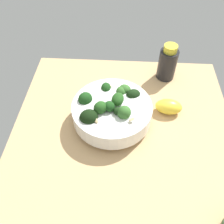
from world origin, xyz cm
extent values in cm
cube|color=tan|center=(0.00, 0.00, -1.64)|extent=(64.26, 64.26, 3.29)
cylinder|color=white|center=(-3.13, -3.42, 0.85)|extent=(12.45, 12.45, 1.69)
cylinder|color=white|center=(-3.13, -3.42, 4.23)|extent=(22.64, 22.64, 5.07)
cylinder|color=silver|center=(-3.13, -3.42, 6.37)|extent=(18.54, 18.54, 0.80)
cylinder|color=#2F662B|center=(-1.63, -4.05, 6.46)|extent=(1.65, 1.63, 1.26)
ellipsoid|color=#194216|center=(-1.63, -4.05, 7.99)|extent=(3.93, 4.63, 4.25)
cylinder|color=#3C7A32|center=(-9.78, -0.49, 4.96)|extent=(1.85, 1.72, 1.58)
ellipsoid|color=#386B2B|center=(-9.78, -0.49, 6.67)|extent=(5.15, 4.94, 3.90)
cylinder|color=#4A8F3C|center=(-0.54, -1.66, 6.23)|extent=(1.37, 1.40, 1.09)
ellipsoid|color=black|center=(-0.54, -1.66, 7.47)|extent=(3.47, 3.49, 3.35)
cylinder|color=#2F662B|center=(-4.56, -1.91, 6.34)|extent=(2.07, 1.92, 1.43)
ellipsoid|color=#23511C|center=(-4.56, -1.91, 7.95)|extent=(4.82, 4.40, 4.18)
cylinder|color=#3C7A32|center=(-4.92, -11.12, 4.92)|extent=(2.03, 2.24, 1.80)
ellipsoid|color=#194216|center=(-4.92, -11.12, 6.96)|extent=(5.65, 6.70, 5.94)
cylinder|color=#2F662B|center=(-8.93, -0.99, 5.03)|extent=(1.47, 1.61, 1.68)
ellipsoid|color=#386B2B|center=(-8.93, -0.99, 6.66)|extent=(4.56, 4.61, 4.36)
cylinder|color=#4A8F3C|center=(-7.91, 2.47, 4.91)|extent=(1.94, 1.99, 1.37)
ellipsoid|color=black|center=(-7.91, 2.47, 6.53)|extent=(4.74, 5.35, 3.83)
cylinder|color=#4A8F3C|center=(1.63, -9.32, 5.02)|extent=(2.21, 2.37, 1.74)
ellipsoid|color=black|center=(1.63, -9.32, 6.99)|extent=(5.10, 6.08, 5.23)
cylinder|color=#589D47|center=(-10.26, -5.63, 4.92)|extent=(1.77, 1.77, 1.39)
ellipsoid|color=#194216|center=(-10.26, -5.63, 6.49)|extent=(3.83, 3.23, 3.54)
cylinder|color=#3C7A32|center=(-1.10, -6.43, 6.21)|extent=(1.99, 1.75, 1.59)
ellipsoid|color=#23511C|center=(-1.10, -6.43, 7.95)|extent=(5.27, 6.15, 5.40)
cylinder|color=#2F662B|center=(-0.04, -0.06, 5.71)|extent=(2.20, 2.37, 1.95)
ellipsoid|color=#386B2B|center=(-0.04, -0.06, 7.63)|extent=(5.97, 6.17, 5.38)
ellipsoid|color=#DBBC84|center=(-10.84, -3.67, 6.76)|extent=(1.16, 1.82, 1.07)
ellipsoid|color=#DBBC84|center=(-3.06, -4.89, 7.00)|extent=(1.57, 2.05, 1.00)
ellipsoid|color=#DBBC84|center=(2.80, -7.28, 7.33)|extent=(1.97, 1.78, 1.20)
ellipsoid|color=#DBBC84|center=(0.56, -3.13, 6.40)|extent=(1.65, 2.06, 1.13)
ellipsoid|color=#DBBC84|center=(2.23, 2.08, 7.66)|extent=(1.44, 1.94, 1.08)
ellipsoid|color=yellow|center=(-7.81, 13.44, 2.23)|extent=(5.71, 8.44, 4.45)
cylinder|color=black|center=(-24.21, 13.90, 5.24)|extent=(6.14, 6.14, 10.48)
cylinder|color=gold|center=(-24.21, 13.90, 11.58)|extent=(4.41, 4.41, 2.21)
camera|label=1|loc=(42.52, -0.65, 57.21)|focal=39.29mm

